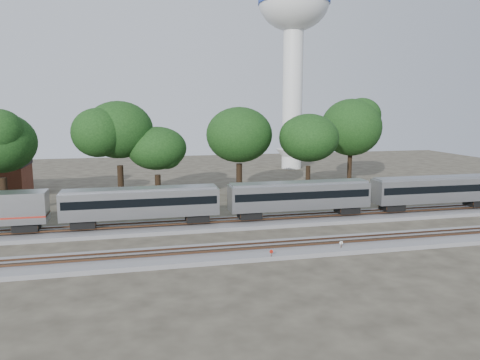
% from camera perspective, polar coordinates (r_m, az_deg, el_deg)
% --- Properties ---
extents(ground, '(160.00, 160.00, 0.00)m').
position_cam_1_polar(ground, '(44.84, -4.83, -7.71)').
color(ground, '#383328').
rests_on(ground, ground).
extents(track_far, '(160.00, 5.00, 0.73)m').
position_cam_1_polar(track_far, '(50.52, -5.82, -5.57)').
color(track_far, slate).
rests_on(track_far, ground).
extents(track_near, '(160.00, 5.00, 0.73)m').
position_cam_1_polar(track_near, '(41.00, -4.01, -9.01)').
color(track_near, slate).
rests_on(track_near, ground).
extents(train, '(118.40, 2.87, 4.24)m').
position_cam_1_polar(train, '(61.01, 22.89, -1.02)').
color(train, '#ABAEB2').
rests_on(train, ground).
extents(switch_stand_red, '(0.31, 0.06, 0.97)m').
position_cam_1_polar(switch_stand_red, '(39.74, 3.84, -8.97)').
color(switch_stand_red, '#512D19').
rests_on(switch_stand_red, ground).
extents(switch_stand_white, '(0.32, 0.06, 1.02)m').
position_cam_1_polar(switch_stand_white, '(42.89, 12.23, -7.76)').
color(switch_stand_white, '#512D19').
rests_on(switch_stand_white, ground).
extents(switch_lever, '(0.52, 0.34, 0.30)m').
position_cam_1_polar(switch_lever, '(41.74, 7.90, -8.82)').
color(switch_lever, '#512D19').
rests_on(switch_lever, ground).
extents(water_tower, '(14.37, 14.37, 39.77)m').
position_cam_1_polar(water_tower, '(99.38, 6.56, 18.54)').
color(water_tower, silver).
rests_on(water_tower, ground).
extents(tree_2, '(8.88, 8.88, 12.52)m').
position_cam_1_polar(tree_2, '(60.02, -27.20, 4.04)').
color(tree_2, black).
rests_on(tree_2, ground).
extents(tree_3, '(10.06, 10.06, 14.18)m').
position_cam_1_polar(tree_3, '(61.64, -14.57, 5.93)').
color(tree_3, black).
rests_on(tree_3, ground).
extents(tree_4, '(7.62, 7.62, 10.74)m').
position_cam_1_polar(tree_4, '(61.28, -10.09, 3.80)').
color(tree_4, black).
rests_on(tree_4, ground).
extents(tree_5, '(9.02, 9.02, 12.71)m').
position_cam_1_polar(tree_5, '(66.16, -0.10, 5.51)').
color(tree_5, black).
rests_on(tree_5, ground).
extents(tree_6, '(8.65, 8.65, 12.20)m').
position_cam_1_polar(tree_6, '(65.90, 8.39, 5.09)').
color(tree_6, black).
rests_on(tree_6, ground).
extents(tree_7, '(9.59, 9.59, 13.52)m').
position_cam_1_polar(tree_7, '(79.12, 13.38, 6.25)').
color(tree_7, black).
rests_on(tree_7, ground).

